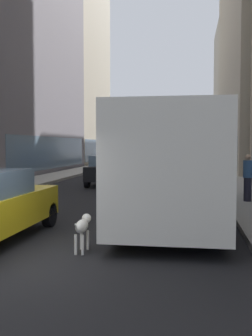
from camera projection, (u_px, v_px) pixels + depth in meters
ground_plane at (159, 166)px, 42.06m from camera, size 120.00×120.00×0.00m
sidewalk_left at (105, 165)px, 42.95m from camera, size 2.40×110.00×0.15m
sidewalk_right at (215, 166)px, 41.16m from camera, size 2.40×110.00×0.15m
building_left_far at (61, 14)px, 47.79m from camera, size 8.88×14.16×35.15m
building_right_far at (251, 90)px, 59.37m from camera, size 9.65×22.21×20.53m
transit_bus at (176, 157)px, 13.07m from camera, size 2.78×11.53×3.05m
car_white_van at (162, 164)px, 29.80m from camera, size 1.74×4.06×1.62m
car_black_suv at (107, 170)px, 22.08m from camera, size 1.71×3.92×1.62m
car_blue_hatchback at (124, 160)px, 37.42m from camera, size 1.94×4.75×1.62m
car_red_coupe at (186, 160)px, 38.31m from camera, size 1.92×4.58×1.62m
car_silver_sedan at (151, 157)px, 45.98m from camera, size 1.80×4.51×1.62m
box_truck at (129, 152)px, 29.60m from camera, size 2.30×7.50×3.05m
dalmatian_dog at (83, 226)px, 8.29m from camera, size 0.22×0.96×0.72m
pedestrian_in_coat at (248, 177)px, 14.63m from camera, size 0.34×0.34×1.69m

